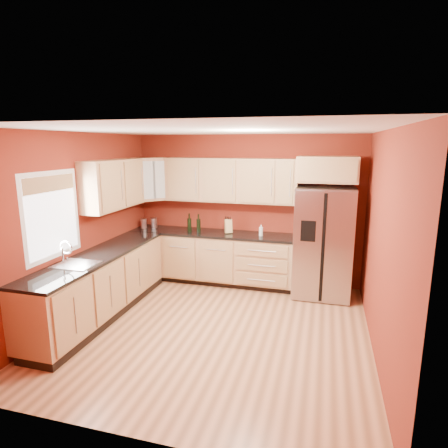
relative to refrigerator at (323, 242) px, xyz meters
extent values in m
plane|color=brown|center=(-1.35, -1.62, -0.89)|extent=(4.00, 4.00, 0.00)
plane|color=white|center=(-1.35, -1.62, 1.71)|extent=(4.00, 4.00, 0.00)
cube|color=maroon|center=(-1.35, 0.38, 0.41)|extent=(4.00, 0.04, 2.60)
cube|color=maroon|center=(-1.35, -3.62, 0.41)|extent=(4.00, 0.04, 2.60)
cube|color=maroon|center=(-3.35, -1.62, 0.41)|extent=(0.04, 4.00, 2.60)
cube|color=maroon|center=(0.65, -1.62, 0.41)|extent=(0.04, 4.00, 2.60)
cube|color=#A3724F|center=(-1.90, 0.07, -0.45)|extent=(2.90, 0.60, 0.88)
cube|color=#A3724F|center=(-3.05, -1.62, -0.45)|extent=(0.60, 2.80, 0.88)
cube|color=black|center=(-1.90, 0.06, 0.01)|extent=(2.90, 0.62, 0.04)
cube|color=black|center=(-3.04, -1.62, 0.01)|extent=(0.62, 2.80, 0.04)
cube|color=#A3724F|center=(-1.60, 0.21, 0.94)|extent=(2.30, 0.33, 0.75)
cube|color=#A3724F|center=(-3.19, -0.90, 0.94)|extent=(0.33, 1.35, 0.75)
cube|color=#A3724F|center=(-3.02, 0.04, 0.94)|extent=(0.67, 0.67, 0.75)
cube|color=#A3724F|center=(0.00, 0.07, 1.16)|extent=(0.92, 0.60, 0.40)
cube|color=silver|center=(0.00, 0.00, 0.00)|extent=(0.90, 0.75, 1.78)
cube|color=white|center=(-3.33, -2.12, 0.66)|extent=(0.03, 0.90, 1.00)
cylinder|color=silver|center=(-3.20, 0.06, 0.12)|extent=(0.11, 0.11, 0.18)
cylinder|color=silver|center=(-3.03, 0.12, 0.12)|extent=(0.15, 0.15, 0.18)
cube|color=tan|center=(-1.60, 0.10, 0.15)|extent=(0.16, 0.15, 0.24)
cylinder|color=white|center=(-1.02, 0.03, 0.12)|extent=(0.08, 0.08, 0.19)
camera|label=1|loc=(0.00, -6.04, 1.54)|focal=30.00mm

